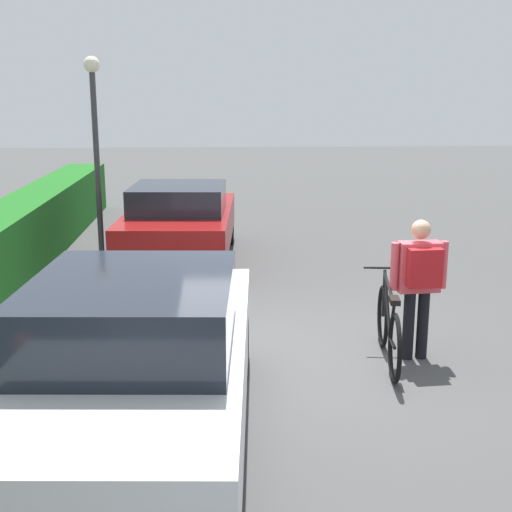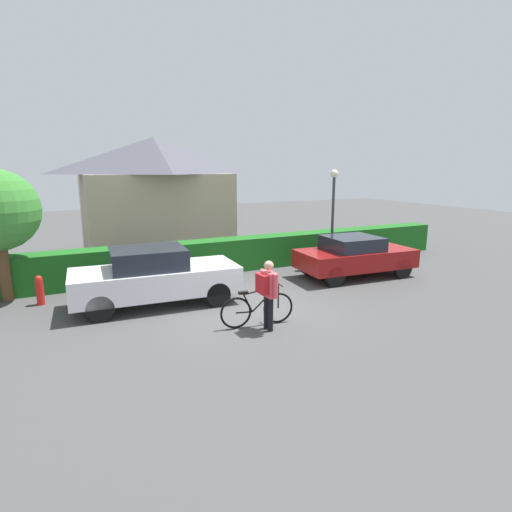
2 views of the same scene
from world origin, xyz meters
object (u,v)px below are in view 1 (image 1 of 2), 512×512
at_px(street_lamp, 95,128).
at_px(person_rider, 419,277).
at_px(parked_car_near, 139,363).
at_px(parked_car_far, 180,221).
at_px(bicycle, 389,328).

bearing_deg(street_lamp, person_rider, -138.72).
xyz_separation_m(parked_car_near, parked_car_far, (6.72, -0.00, -0.07)).
height_order(bicycle, person_rider, person_rider).
bearing_deg(parked_car_far, bicycle, -152.45).
bearing_deg(street_lamp, bicycle, -141.49).
height_order(person_rider, street_lamp, street_lamp).
height_order(bicycle, street_lamp, street_lamp).
bearing_deg(person_rider, bicycle, 102.91).
bearing_deg(parked_car_far, street_lamp, 86.26).
xyz_separation_m(bicycle, person_rider, (0.08, -0.34, 0.57)).
xyz_separation_m(parked_car_near, bicycle, (1.80, -2.57, -0.40)).
bearing_deg(parked_car_far, person_rider, -149.00).
distance_m(bicycle, person_rider, 0.67).
distance_m(parked_car_near, street_lamp, 7.13).
xyz_separation_m(parked_car_near, street_lamp, (6.81, 1.42, 1.56)).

